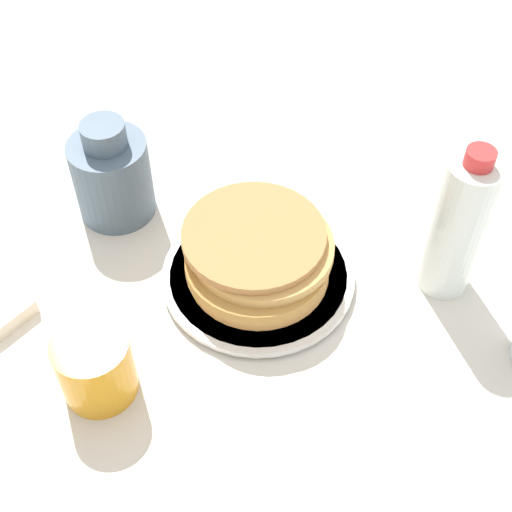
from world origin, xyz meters
The scene contains 6 objects.
ground_plane centered at (0.00, 0.00, 0.00)m, with size 4.00×4.00×0.00m, color silver.
plate centered at (-0.02, 0.00, 0.01)m, with size 0.23×0.23×0.01m.
pancake_stack centered at (-0.02, -0.01, 0.05)m, with size 0.18×0.18×0.07m.
juice_glass centered at (-0.07, -0.21, 0.04)m, with size 0.08×0.08×0.08m.
cream_jug centered at (-0.24, -0.01, 0.06)m, with size 0.10×0.10×0.14m.
water_bottle_mid centered at (0.15, 0.12, 0.09)m, with size 0.06×0.06×0.20m.
Camera 1 is at (0.28, -0.43, 0.66)m, focal length 50.00 mm.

